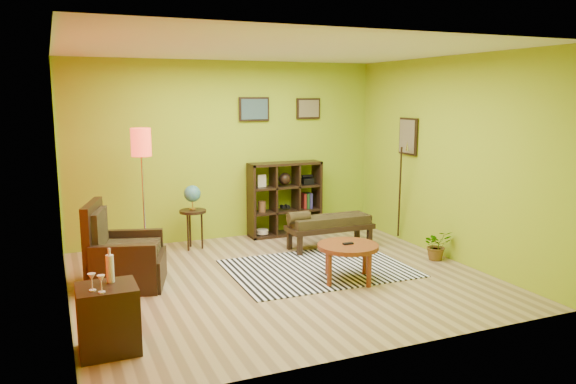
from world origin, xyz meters
name	(u,v)px	position (x,y,z in m)	size (l,w,h in m)	color
ground	(281,278)	(0.00, 0.00, 0.00)	(5.00, 5.00, 0.00)	tan
room_shell	(273,135)	(-0.09, 0.01, 1.80)	(5.04, 4.54, 2.82)	#97B61B
zebra_rug	(318,268)	(0.60, 0.15, 0.01)	(2.33, 1.71, 0.01)	white
coffee_table	(348,249)	(0.72, -0.41, 0.40)	(0.75, 0.75, 0.48)	maroon
armchair	(122,261)	(-1.87, 0.49, 0.31)	(1.04, 1.03, 1.03)	black
side_cabinet	(108,318)	(-2.20, -1.28, 0.31)	(0.52, 0.47, 0.92)	black
floor_lamp	(142,154)	(-1.45, 1.36, 1.49)	(0.28, 0.28, 1.84)	silver
globe_table	(192,201)	(-0.69, 1.78, 0.73)	(0.39, 0.39, 0.96)	black
cube_shelf	(286,199)	(0.91, 2.03, 0.60)	(1.20, 0.35, 1.20)	black
bench	(328,223)	(1.16, 1.00, 0.39)	(1.33, 0.47, 0.61)	black
potted_plant	(437,248)	(2.30, -0.11, 0.16)	(0.38, 0.42, 0.33)	#26661E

